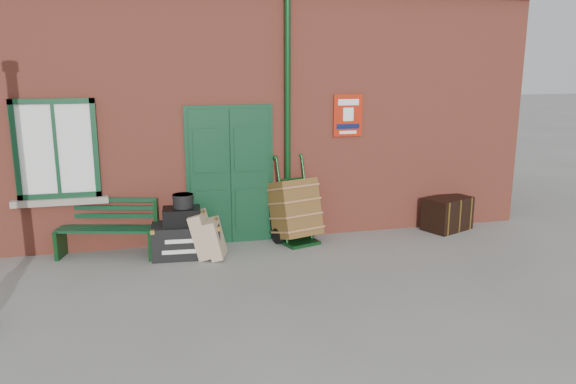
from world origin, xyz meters
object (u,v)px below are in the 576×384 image
object	(u,v)px
houdini_trunk	(186,240)
porter_trolley	(295,210)
dark_trunk	(447,213)
bench	(108,227)

from	to	relation	value
houdini_trunk	porter_trolley	world-z (taller)	porter_trolley
houdini_trunk	dark_trunk	xyz separation A→B (m)	(4.61, 0.32, 0.04)
houdini_trunk	dark_trunk	distance (m)	4.62
houdini_trunk	bench	bearing A→B (deg)	168.74
bench	houdini_trunk	bearing A→B (deg)	-0.67
bench	houdini_trunk	size ratio (longest dim) A/B	1.51
bench	houdini_trunk	xyz separation A→B (m)	(1.16, -0.31, -0.21)
bench	porter_trolley	distance (m)	2.96
bench	dark_trunk	bearing A→B (deg)	14.45
bench	porter_trolley	world-z (taller)	porter_trolley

